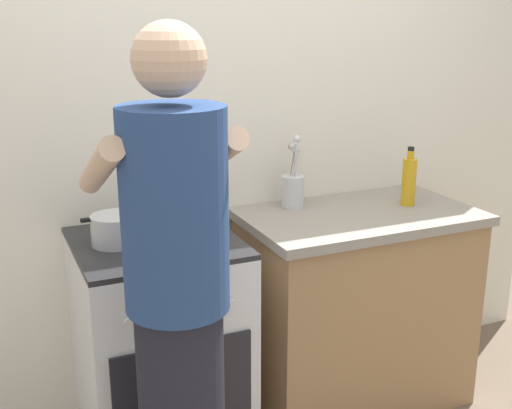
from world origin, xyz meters
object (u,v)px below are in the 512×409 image
Objects in this scene: mixing_bowl at (187,221)px; person at (178,319)px; oil_bottle at (409,181)px; stove_range at (160,348)px; utensil_crock at (293,186)px; pot at (116,229)px.

person reaches higher than mixing_bowl.
mixing_bowl is 1.17× the size of oil_bottle.
utensil_crock is (0.67, 0.18, 0.55)m from stove_range.
person is at bearing -85.52° from pot.
person reaches higher than utensil_crock.
mixing_bowl is 0.67m from person.
person reaches higher than pot.
pot is 0.15× the size of person.
mixing_bowl reaches higher than stove_range.
utensil_crock is at bearing 15.42° from stove_range.
stove_range is at bearing -8.95° from pot.
pot is 0.78× the size of utensil_crock.
oil_bottle reaches higher than stove_range.
stove_range is 0.53× the size of person.
pot is 1.29m from oil_bottle.
mixing_bowl is at bearing 15.95° from stove_range.
mixing_bowl is at bearing -164.72° from utensil_crock.
oil_bottle is at bearing 0.37° from stove_range.
person is at bearing -99.12° from stove_range.
utensil_crock is at bearing 11.36° from pot.
oil_bottle is at bearing 25.21° from person.
mixing_bowl is at bearing 3.67° from pot.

